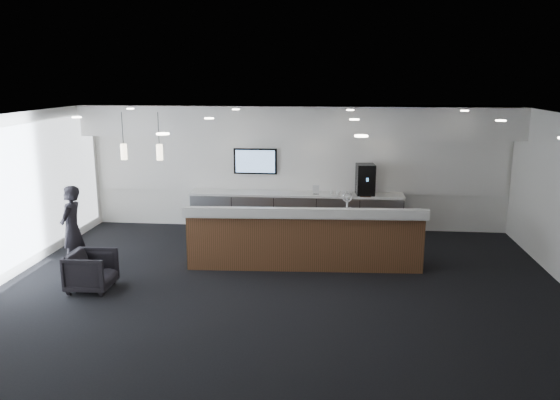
# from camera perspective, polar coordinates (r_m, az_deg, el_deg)

# --- Properties ---
(ground) EXTENTS (10.00, 10.00, 0.00)m
(ground) POSITION_cam_1_polar(r_m,az_deg,el_deg) (9.74, 0.07, -9.22)
(ground) COLOR black
(ground) RESTS_ON ground
(ceiling) EXTENTS (10.00, 8.00, 0.02)m
(ceiling) POSITION_cam_1_polar(r_m,az_deg,el_deg) (9.05, 0.08, 8.67)
(ceiling) COLOR black
(ceiling) RESTS_ON back_wall
(back_wall) EXTENTS (10.00, 0.02, 3.00)m
(back_wall) POSITION_cam_1_polar(r_m,az_deg,el_deg) (13.19, 1.79, 3.42)
(back_wall) COLOR white
(back_wall) RESTS_ON ground
(left_wall) EXTENTS (0.02, 8.00, 3.00)m
(left_wall) POSITION_cam_1_polar(r_m,az_deg,el_deg) (10.96, -26.94, 0.06)
(left_wall) COLOR white
(left_wall) RESTS_ON ground
(soffit_bulkhead) EXTENTS (10.00, 0.90, 0.70)m
(soffit_bulkhead) POSITION_cam_1_polar(r_m,az_deg,el_deg) (12.60, 1.68, 8.25)
(soffit_bulkhead) COLOR white
(soffit_bulkhead) RESTS_ON back_wall
(alcove_panel) EXTENTS (9.80, 0.06, 1.40)m
(alcove_panel) POSITION_cam_1_polar(r_m,az_deg,el_deg) (13.15, 1.78, 3.83)
(alcove_panel) COLOR white
(alcove_panel) RESTS_ON back_wall
(window_blinds_wall) EXTENTS (0.04, 7.36, 2.55)m
(window_blinds_wall) POSITION_cam_1_polar(r_m,az_deg,el_deg) (10.93, -26.76, 0.06)
(window_blinds_wall) COLOR #A3B1C4
(window_blinds_wall) RESTS_ON left_wall
(back_credenza) EXTENTS (5.06, 0.66, 0.95)m
(back_credenza) POSITION_cam_1_polar(r_m,az_deg,el_deg) (13.05, 1.65, -1.27)
(back_credenza) COLOR gray
(back_credenza) RESTS_ON ground
(wall_tv) EXTENTS (1.05, 0.08, 0.62)m
(wall_tv) POSITION_cam_1_polar(r_m,az_deg,el_deg) (13.18, -2.59, 4.07)
(wall_tv) COLOR black
(wall_tv) RESTS_ON back_wall
(pendant_left) EXTENTS (0.12, 0.12, 0.30)m
(pendant_left) POSITION_cam_1_polar(r_m,az_deg,el_deg) (10.42, -12.78, 4.75)
(pendant_left) COLOR #FCEAC4
(pendant_left) RESTS_ON ceiling
(pendant_right) EXTENTS (0.12, 0.12, 0.30)m
(pendant_right) POSITION_cam_1_polar(r_m,az_deg,el_deg) (10.66, -16.37, 4.73)
(pendant_right) COLOR #FCEAC4
(pendant_right) RESTS_ON ceiling
(ceiling_can_lights) EXTENTS (7.00, 5.00, 0.02)m
(ceiling_can_lights) POSITION_cam_1_polar(r_m,az_deg,el_deg) (9.05, 0.08, 8.48)
(ceiling_can_lights) COLOR white
(ceiling_can_lights) RESTS_ON ceiling
(service_counter) EXTENTS (4.61, 1.02, 1.49)m
(service_counter) POSITION_cam_1_polar(r_m,az_deg,el_deg) (10.63, 2.56, -4.02)
(service_counter) COLOR #4B3219
(service_counter) RESTS_ON ground
(coffee_machine) EXTENTS (0.45, 0.56, 0.72)m
(coffee_machine) POSITION_cam_1_polar(r_m,az_deg,el_deg) (12.84, 8.90, 2.13)
(coffee_machine) COLOR black
(coffee_machine) RESTS_ON back_credenza
(info_sign_left) EXTENTS (0.16, 0.03, 0.21)m
(info_sign_left) POSITION_cam_1_polar(r_m,az_deg,el_deg) (12.80, 3.77, 1.09)
(info_sign_left) COLOR silver
(info_sign_left) RESTS_ON back_credenza
(info_sign_right) EXTENTS (0.18, 0.04, 0.23)m
(info_sign_right) POSITION_cam_1_polar(r_m,az_deg,el_deg) (12.80, 8.38, 1.02)
(info_sign_right) COLOR silver
(info_sign_right) RESTS_ON back_credenza
(armchair) EXTENTS (0.77, 0.75, 0.69)m
(armchair) POSITION_cam_1_polar(r_m,az_deg,el_deg) (10.13, -19.10, -7.00)
(armchair) COLOR black
(armchair) RESTS_ON ground
(lounge_guest) EXTENTS (0.40, 0.61, 1.65)m
(lounge_guest) POSITION_cam_1_polar(r_m,az_deg,el_deg) (11.13, -20.93, -2.78)
(lounge_guest) COLOR black
(lounge_guest) RESTS_ON ground
(cup_0) EXTENTS (0.10, 0.10, 0.09)m
(cup_0) POSITION_cam_1_polar(r_m,az_deg,el_deg) (12.84, 7.33, 0.76)
(cup_0) COLOR white
(cup_0) RESTS_ON back_credenza
(cup_1) EXTENTS (0.13, 0.13, 0.09)m
(cup_1) POSITION_cam_1_polar(r_m,az_deg,el_deg) (12.83, 6.70, 0.78)
(cup_1) COLOR white
(cup_1) RESTS_ON back_credenza
(cup_2) EXTENTS (0.12, 0.12, 0.09)m
(cup_2) POSITION_cam_1_polar(r_m,az_deg,el_deg) (12.83, 6.08, 0.79)
(cup_2) COLOR white
(cup_2) RESTS_ON back_credenza
(cup_3) EXTENTS (0.12, 0.12, 0.09)m
(cup_3) POSITION_cam_1_polar(r_m,az_deg,el_deg) (12.83, 5.45, 0.80)
(cup_3) COLOR white
(cup_3) RESTS_ON back_credenza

